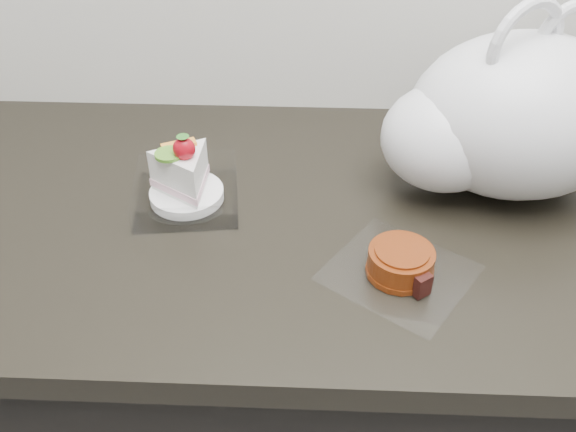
# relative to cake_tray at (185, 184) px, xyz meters

# --- Properties ---
(counter) EXTENTS (2.04, 0.64, 0.90)m
(counter) POSITION_rel_cake_tray_xyz_m (0.35, -0.01, -0.48)
(counter) COLOR black
(counter) RESTS_ON ground
(cake_tray) EXTENTS (0.17, 0.17, 0.12)m
(cake_tray) POSITION_rel_cake_tray_xyz_m (0.00, 0.00, 0.00)
(cake_tray) COLOR white
(cake_tray) RESTS_ON counter
(mooncake_wrap) EXTENTS (0.23, 0.23, 0.04)m
(mooncake_wrap) POSITION_rel_cake_tray_xyz_m (0.30, -0.15, -0.02)
(mooncake_wrap) COLOR white
(mooncake_wrap) RESTS_ON counter
(plastic_bag) EXTENTS (0.42, 0.35, 0.30)m
(plastic_bag) POSITION_rel_cake_tray_xyz_m (0.46, 0.06, 0.09)
(plastic_bag) COLOR silver
(plastic_bag) RESTS_ON counter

